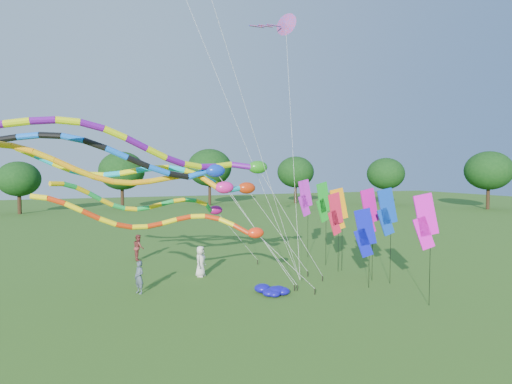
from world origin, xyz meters
name	(u,v)px	position (x,y,z in m)	size (l,w,h in m)	color
ground	(291,317)	(0.00, 0.00, 0.00)	(160.00, 160.00, 0.00)	#245817
tree_ring	(264,184)	(-3.24, -4.91, 5.56)	(117.11, 120.47, 9.67)	#382314
tube_kite_red	(179,222)	(-3.74, 3.60, 3.59)	(11.90, 1.90, 5.47)	black
tube_kite_orange	(135,174)	(-5.57, 4.10, 5.74)	(14.17, 1.52, 7.60)	black
tube_kite_purple	(167,152)	(-4.29, 3.32, 6.69)	(15.76, 2.03, 8.50)	black
tube_kite_blue	(107,156)	(-6.67, 4.47, 6.53)	(15.88, 3.06, 8.19)	black
tube_kite_cyan	(172,177)	(-3.63, 5.88, 5.55)	(13.97, 1.73, 7.46)	black
tube_kite_green	(165,204)	(-3.64, 7.80, 4.10)	(11.27, 3.18, 5.91)	black
delta_kite_high_c	(285,24)	(3.21, 7.32, 14.24)	(3.11, 4.22, 14.98)	black
banner_pole_violet	(305,198)	(6.05, 10.13, 4.02)	(1.16, 0.24, 5.29)	black
banner_pole_blue_b	(387,212)	(6.83, 2.73, 3.74)	(1.16, 0.28, 5.01)	black
banner_pole_red	(335,214)	(5.74, 5.88, 3.38)	(1.16, 0.28, 4.64)	black
banner_pole_orange	(338,209)	(6.07, 6.08, 3.62)	(1.16, 0.26, 4.88)	black
banner_pole_blue_a	(365,233)	(5.33, 2.52, 2.77)	(1.11, 0.49, 4.03)	black
banner_pole_magenta_b	(369,212)	(6.35, 3.56, 3.71)	(1.16, 0.12, 4.98)	black
banner_pole_green	(323,202)	(5.92, 7.53, 3.93)	(1.15, 0.33, 5.20)	black
banner_pole_magenta_a	(425,222)	(6.05, -0.79, 3.68)	(1.11, 0.48, 4.94)	black
blue_nylon_heap	(274,290)	(0.66, 3.17, 0.20)	(1.49, 1.53, 0.47)	#100B99
person_a	(201,261)	(-1.74, 7.76, 0.85)	(0.83, 0.54, 1.70)	silver
person_b	(139,277)	(-5.27, 5.66, 0.78)	(0.57, 0.37, 1.56)	#424E5C
person_c	(139,247)	(-4.45, 13.40, 0.85)	(0.82, 0.64, 1.70)	maroon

